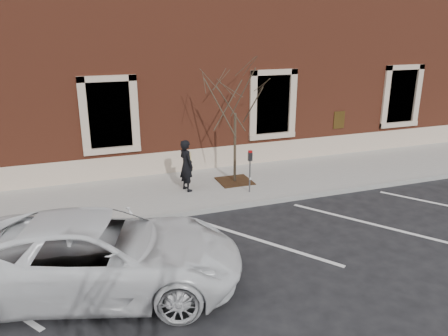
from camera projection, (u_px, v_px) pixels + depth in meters
name	position (u px, v px, depth m)	size (l,w,h in m)	color
ground	(231.00, 209.00, 13.08)	(120.00, 120.00, 0.00)	#28282B
sidewalk_near	(212.00, 187.00, 14.63)	(40.00, 3.50, 0.15)	#B2AEA7
curb_near	(231.00, 207.00, 13.02)	(40.00, 0.12, 0.15)	#9E9E99
parking_stripes	(261.00, 241.00, 11.12)	(28.00, 4.40, 0.01)	silver
building_civic	(168.00, 56.00, 18.77)	(40.00, 8.62, 8.00)	brown
man	(186.00, 165.00, 13.89)	(0.61, 0.40, 1.67)	black
parking_meter	(250.00, 163.00, 13.69)	(0.13, 0.10, 1.38)	#595B60
tree_grate	(235.00, 181.00, 14.94)	(1.12, 1.12, 0.03)	#3B2913
sapling	(235.00, 93.00, 14.01)	(2.58, 2.58, 4.29)	#403727
white_truck	(100.00, 254.00, 8.86)	(2.68, 5.81, 1.61)	white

